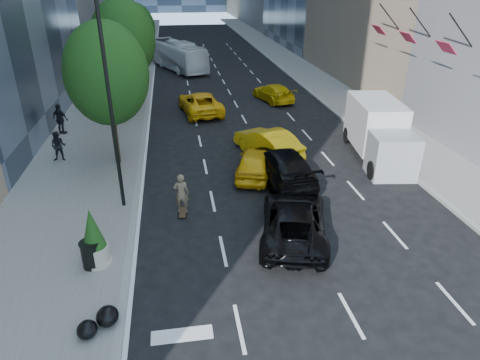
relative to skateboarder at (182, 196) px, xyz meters
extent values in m
plane|color=black|center=(3.92, -3.00, -0.90)|extent=(160.00, 160.00, 0.00)
cube|color=slate|center=(-5.08, 27.00, -0.83)|extent=(6.00, 120.00, 0.15)
cube|color=slate|center=(13.92, 27.00, -0.83)|extent=(4.00, 120.00, 0.15)
cylinder|color=black|center=(-2.58, 1.00, 4.25)|extent=(0.16, 0.16, 10.00)
cylinder|color=black|center=(-2.58, 19.00, 4.25)|extent=(0.16, 0.16, 10.00)
cylinder|color=black|center=(-3.28, 6.00, 0.82)|extent=(0.30, 0.30, 3.15)
ellipsoid|color=#17340E|center=(-3.28, 6.00, 4.08)|extent=(4.20, 4.20, 5.25)
cylinder|color=black|center=(-3.28, 16.00, 0.93)|extent=(0.30, 0.30, 3.38)
ellipsoid|color=#17340E|center=(-3.28, 16.00, 4.42)|extent=(4.50, 4.50, 5.62)
cylinder|color=black|center=(-3.28, 29.00, 0.71)|extent=(0.30, 0.30, 2.93)
ellipsoid|color=#17340E|center=(-3.28, 29.00, 3.73)|extent=(3.90, 3.90, 4.88)
cylinder|color=black|center=(-2.48, 37.00, 1.85)|extent=(0.14, 0.14, 5.20)
imported|color=black|center=(-2.48, 37.00, 3.45)|extent=(2.48, 0.53, 1.00)
cylinder|color=black|center=(15.07, 5.00, 5.95)|extent=(1.75, 0.08, 1.75)
cube|color=#B62A47|center=(14.42, 5.00, 5.10)|extent=(0.64, 1.30, 0.64)
cylinder|color=black|center=(15.07, 9.00, 5.95)|extent=(1.75, 0.08, 1.75)
cube|color=#B62A47|center=(14.42, 9.00, 5.10)|extent=(0.64, 1.30, 0.64)
cylinder|color=black|center=(15.07, 13.00, 5.95)|extent=(1.75, 0.08, 1.75)
cube|color=#B62A47|center=(14.42, 13.00, 5.10)|extent=(0.64, 1.30, 0.64)
imported|color=brown|center=(0.00, 0.00, 0.00)|extent=(0.69, 0.49, 1.81)
imported|color=black|center=(4.31, -2.46, -0.16)|extent=(3.79, 5.84, 1.50)
imported|color=black|center=(5.12, 2.74, -0.08)|extent=(2.85, 5.89, 1.65)
imported|color=#E9A70C|center=(3.90, 3.50, -0.17)|extent=(2.93, 4.61, 1.46)
imported|color=yellow|center=(5.12, 6.00, -0.11)|extent=(3.46, 5.12, 1.60)
imported|color=#F8B70D|center=(1.92, 15.00, -0.12)|extent=(3.37, 5.96, 1.57)
imported|color=gold|center=(8.12, 17.50, -0.21)|extent=(3.13, 5.11, 1.38)
imported|color=white|center=(0.72, 31.79, 0.59)|extent=(6.22, 10.90, 2.98)
cube|color=#BBBBBB|center=(11.28, 5.58, 0.90)|extent=(2.95, 4.77, 2.63)
cube|color=gray|center=(10.81, 2.30, 0.22)|extent=(2.50, 2.25, 2.24)
cylinder|color=black|center=(9.74, 2.06, -0.42)|extent=(0.48, 1.01, 0.97)
cylinder|color=black|center=(11.77, 1.77, -0.42)|extent=(0.48, 1.01, 0.97)
cylinder|color=black|center=(10.49, 7.27, -0.42)|extent=(0.48, 1.01, 0.97)
cylinder|color=black|center=(12.52, 6.98, -0.42)|extent=(0.48, 1.01, 0.97)
imported|color=black|center=(-6.46, 6.75, 0.09)|extent=(0.85, 0.68, 1.68)
imported|color=black|center=(-7.28, 11.33, 0.24)|extent=(1.25, 1.00, 1.98)
cylinder|color=black|center=(-3.30, -3.40, -0.27)|extent=(0.65, 0.65, 0.97)
cylinder|color=#BDB19D|center=(-3.15, -3.23, -0.39)|extent=(0.91, 0.91, 0.73)
cone|color=#17340E|center=(-3.15, -3.23, 0.71)|extent=(0.82, 0.82, 1.46)
ellipsoid|color=black|center=(-2.42, -6.35, -0.47)|extent=(0.67, 0.73, 0.57)
ellipsoid|color=black|center=(-2.94, -6.76, -0.51)|extent=(0.58, 0.64, 0.50)
camera|label=1|loc=(-0.07, -16.42, 8.63)|focal=32.00mm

